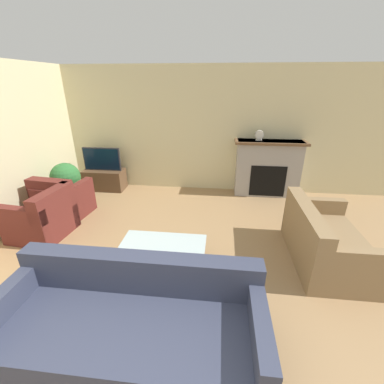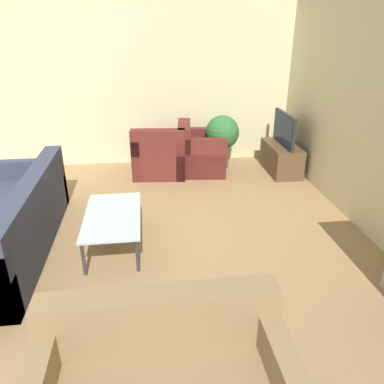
{
  "view_description": "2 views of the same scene",
  "coord_description": "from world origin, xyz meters",
  "views": [
    {
      "loc": [
        0.62,
        -0.62,
        2.36
      ],
      "look_at": [
        0.21,
        3.02,
        0.78
      ],
      "focal_mm": 24.0,
      "sensor_mm": 36.0,
      "label": 1
    },
    {
      "loc": [
        3.62,
        2.55,
        2.3
      ],
      "look_at": [
        0.33,
        2.97,
        0.79
      ],
      "focal_mm": 35.0,
      "sensor_mm": 36.0,
      "label": 2
    }
  ],
  "objects": [
    {
      "name": "wall_left",
      "position": [
        -2.89,
        2.54,
        1.35
      ],
      "size": [
        0.06,
        8.09,
        2.7
      ],
      "color": "beige",
      "rests_on": "ground_plane"
    },
    {
      "name": "tv",
      "position": [
        -2.06,
        4.78,
        0.73
      ],
      "size": [
        0.86,
        0.06,
        0.52
      ],
      "color": "#232328",
      "rests_on": "tv_stand"
    },
    {
      "name": "armchair_by_window",
      "position": [
        -2.21,
        2.76,
        0.3
      ],
      "size": [
        0.89,
        0.91,
        0.82
      ],
      "rotation": [
        0.0,
        0.0,
        -1.67
      ],
      "color": "#5B231E",
      "rests_on": "ground_plane"
    },
    {
      "name": "couch_sectional",
      "position": [
        -0.12,
        0.99,
        0.28
      ],
      "size": [
        2.39,
        0.99,
        0.82
      ],
      "color": "#33384C",
      "rests_on": "ground_plane"
    },
    {
      "name": "coffee_table",
      "position": [
        -0.08,
        2.14,
        0.35
      ],
      "size": [
        1.12,
        0.61,
        0.39
      ],
      "color": "#333338",
      "rests_on": "ground_plane"
    },
    {
      "name": "tv_stand",
      "position": [
        -2.06,
        4.78,
        0.24
      ],
      "size": [
        0.92,
        0.45,
        0.47
      ],
      "color": "brown",
      "rests_on": "ground_plane"
    },
    {
      "name": "potted_plant",
      "position": [
        -2.4,
        3.83,
        0.59
      ],
      "size": [
        0.56,
        0.56,
        0.91
      ],
      "color": "#47474C",
      "rests_on": "ground_plane"
    },
    {
      "name": "armchair_accent",
      "position": [
        -2.26,
        3.42,
        0.3
      ],
      "size": [
        0.87,
        0.85,
        0.82
      ],
      "rotation": [
        0.0,
        0.0,
        3.03
      ],
      "color": "#5B231E",
      "rests_on": "ground_plane"
    }
  ]
}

